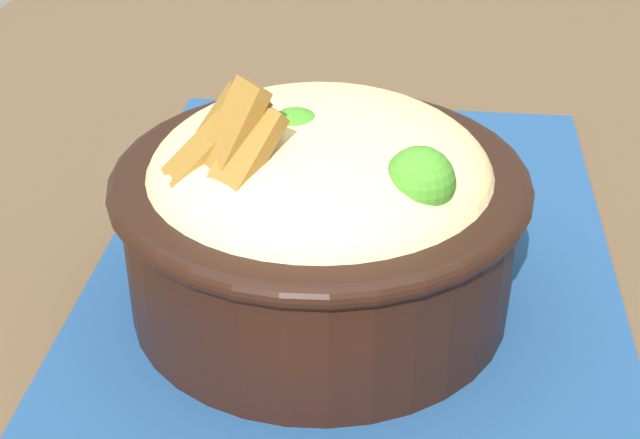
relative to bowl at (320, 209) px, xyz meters
name	(u,v)px	position (x,y,z in m)	size (l,w,h in m)	color
table	(352,302)	(0.10, -0.01, -0.13)	(1.15, 0.79, 0.75)	#4C3826
placemat	(358,245)	(0.06, -0.01, -0.06)	(0.39, 0.29, 0.00)	navy
bowl	(320,209)	(0.00, 0.00, 0.00)	(0.24, 0.24, 0.14)	black
fork	(383,167)	(0.15, -0.02, -0.05)	(0.04, 0.13, 0.00)	#BBBBBB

